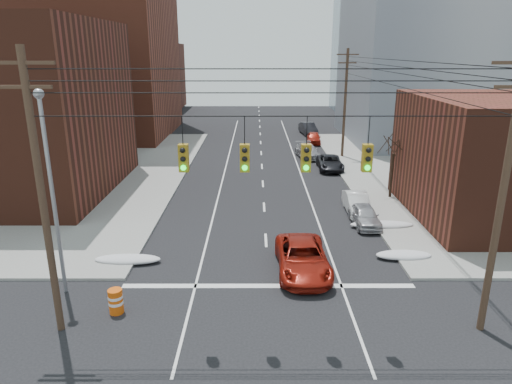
{
  "coord_description": "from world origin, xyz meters",
  "views": [
    {
      "loc": [
        -0.61,
        -13.0,
        10.81
      ],
      "look_at": [
        -0.59,
        12.04,
        3.0
      ],
      "focal_mm": 32.0,
      "sensor_mm": 36.0,
      "label": 1
    }
  ],
  "objects_px": {
    "parked_car_b": "(357,203)",
    "lot_car_a": "(93,175)",
    "parked_car_f": "(308,129)",
    "lot_car_d": "(47,175)",
    "parked_car_e": "(314,138)",
    "parked_car_d": "(307,151)",
    "lot_car_b": "(96,165)",
    "parked_car_a": "(365,215)",
    "lot_car_c": "(32,188)",
    "parked_car_c": "(330,163)",
    "construction_barrel": "(116,301)",
    "red_pickup": "(303,258)"
  },
  "relations": [
    {
      "from": "parked_car_c",
      "to": "parked_car_d",
      "type": "height_order",
      "value": "parked_car_d"
    },
    {
      "from": "parked_car_c",
      "to": "lot_car_a",
      "type": "distance_m",
      "value": 21.24
    },
    {
      "from": "parked_car_f",
      "to": "lot_car_b",
      "type": "height_order",
      "value": "parked_car_f"
    },
    {
      "from": "lot_car_c",
      "to": "parked_car_b",
      "type": "bearing_deg",
      "value": -102.2
    },
    {
      "from": "red_pickup",
      "to": "parked_car_a",
      "type": "distance_m",
      "value": 7.98
    },
    {
      "from": "parked_car_e",
      "to": "lot_car_a",
      "type": "distance_m",
      "value": 27.04
    },
    {
      "from": "lot_car_a",
      "to": "construction_barrel",
      "type": "bearing_deg",
      "value": -168.83
    },
    {
      "from": "lot_car_d",
      "to": "parked_car_b",
      "type": "bearing_deg",
      "value": -96.67
    },
    {
      "from": "parked_car_b",
      "to": "parked_car_c",
      "type": "xyz_separation_m",
      "value": [
        0.0,
        11.94,
        -0.02
      ]
    },
    {
      "from": "parked_car_c",
      "to": "lot_car_d",
      "type": "height_order",
      "value": "lot_car_d"
    },
    {
      "from": "lot_car_b",
      "to": "lot_car_c",
      "type": "distance_m",
      "value": 7.83
    },
    {
      "from": "parked_car_a",
      "to": "construction_barrel",
      "type": "bearing_deg",
      "value": -143.26
    },
    {
      "from": "parked_car_b",
      "to": "parked_car_c",
      "type": "height_order",
      "value": "parked_car_b"
    },
    {
      "from": "parked_car_d",
      "to": "lot_car_d",
      "type": "relative_size",
      "value": 1.21
    },
    {
      "from": "construction_barrel",
      "to": "parked_car_f",
      "type": "bearing_deg",
      "value": 73.35
    },
    {
      "from": "red_pickup",
      "to": "construction_barrel",
      "type": "bearing_deg",
      "value": -156.63
    },
    {
      "from": "parked_car_d",
      "to": "lot_car_a",
      "type": "height_order",
      "value": "lot_car_a"
    },
    {
      "from": "parked_car_a",
      "to": "lot_car_c",
      "type": "relative_size",
      "value": 0.76
    },
    {
      "from": "lot_car_c",
      "to": "construction_barrel",
      "type": "height_order",
      "value": "lot_car_c"
    },
    {
      "from": "red_pickup",
      "to": "parked_car_c",
      "type": "xyz_separation_m",
      "value": [
        4.64,
        20.77,
        -0.09
      ]
    },
    {
      "from": "lot_car_a",
      "to": "lot_car_c",
      "type": "bearing_deg",
      "value": 131.11
    },
    {
      "from": "red_pickup",
      "to": "lot_car_b",
      "type": "xyz_separation_m",
      "value": [
        -16.99,
        19.42,
        0.05
      ]
    },
    {
      "from": "parked_car_d",
      "to": "lot_car_b",
      "type": "height_order",
      "value": "lot_car_b"
    },
    {
      "from": "parked_car_b",
      "to": "parked_car_f",
      "type": "height_order",
      "value": "parked_car_f"
    },
    {
      "from": "parked_car_b",
      "to": "lot_car_a",
      "type": "distance_m",
      "value": 21.9
    },
    {
      "from": "lot_car_a",
      "to": "lot_car_c",
      "type": "distance_m",
      "value": 5.18
    },
    {
      "from": "parked_car_b",
      "to": "parked_car_a",
      "type": "bearing_deg",
      "value": -88.84
    },
    {
      "from": "parked_car_e",
      "to": "lot_car_c",
      "type": "relative_size",
      "value": 0.8
    },
    {
      "from": "lot_car_b",
      "to": "parked_car_d",
      "type": "bearing_deg",
      "value": -80.95
    },
    {
      "from": "parked_car_c",
      "to": "parked_car_b",
      "type": "bearing_deg",
      "value": -88.46
    },
    {
      "from": "red_pickup",
      "to": "parked_car_e",
      "type": "height_order",
      "value": "red_pickup"
    },
    {
      "from": "lot_car_c",
      "to": "parked_car_d",
      "type": "bearing_deg",
      "value": -62.8
    },
    {
      "from": "lot_car_d",
      "to": "construction_barrel",
      "type": "distance_m",
      "value": 22.62
    },
    {
      "from": "lot_car_b",
      "to": "construction_barrel",
      "type": "xyz_separation_m",
      "value": [
        8.63,
        -23.22,
        -0.24
      ]
    },
    {
      "from": "parked_car_a",
      "to": "lot_car_b",
      "type": "height_order",
      "value": "lot_car_b"
    },
    {
      "from": "parked_car_a",
      "to": "parked_car_f",
      "type": "distance_m",
      "value": 33.15
    },
    {
      "from": "parked_car_d",
      "to": "lot_car_b",
      "type": "distance_m",
      "value": 21.05
    },
    {
      "from": "parked_car_d",
      "to": "lot_car_d",
      "type": "distance_m",
      "value": 25.0
    },
    {
      "from": "lot_car_d",
      "to": "lot_car_c",
      "type": "bearing_deg",
      "value": -163.55
    },
    {
      "from": "lot_car_b",
      "to": "lot_car_c",
      "type": "xyz_separation_m",
      "value": [
        -2.31,
        -7.47,
        0.08
      ]
    },
    {
      "from": "parked_car_a",
      "to": "lot_car_b",
      "type": "xyz_separation_m",
      "value": [
        -21.62,
        12.93,
        0.15
      ]
    },
    {
      "from": "parked_car_c",
      "to": "lot_car_a",
      "type": "bearing_deg",
      "value": -165.42
    },
    {
      "from": "parked_car_c",
      "to": "lot_car_b",
      "type": "distance_m",
      "value": 21.67
    },
    {
      "from": "parked_car_d",
      "to": "lot_car_b",
      "type": "bearing_deg",
      "value": -167.96
    },
    {
      "from": "parked_car_b",
      "to": "red_pickup",
      "type": "bearing_deg",
      "value": -116.53
    },
    {
      "from": "construction_barrel",
      "to": "lot_car_c",
      "type": "bearing_deg",
      "value": 124.81
    },
    {
      "from": "parked_car_e",
      "to": "parked_car_f",
      "type": "distance_m",
      "value": 6.26
    },
    {
      "from": "parked_car_f",
      "to": "lot_car_d",
      "type": "distance_m",
      "value": 34.2
    },
    {
      "from": "red_pickup",
      "to": "parked_car_f",
      "type": "relative_size",
      "value": 1.15
    },
    {
      "from": "parked_car_c",
      "to": "parked_car_e",
      "type": "distance_m",
      "value": 12.61
    }
  ]
}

